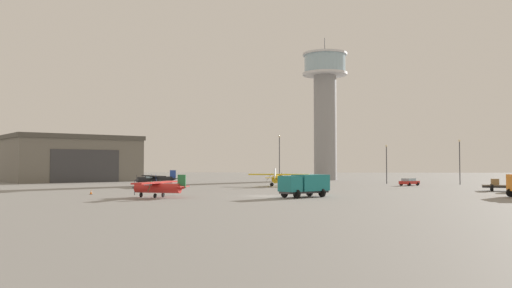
# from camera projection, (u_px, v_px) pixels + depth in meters

# --- Properties ---
(ground_plane) EXTENTS (400.00, 400.00, 0.00)m
(ground_plane) POSITION_uv_depth(u_px,v_px,m) (266.00, 196.00, 65.17)
(ground_plane) COLOR gray
(control_tower) EXTENTS (11.35, 11.35, 36.33)m
(control_tower) POSITION_uv_depth(u_px,v_px,m) (325.00, 101.00, 134.40)
(control_tower) COLOR gray
(control_tower) RESTS_ON ground_plane
(hangar) EXTENTS (34.15, 33.64, 10.58)m
(hangar) POSITION_uv_depth(u_px,v_px,m) (71.00, 159.00, 123.28)
(hangar) COLOR #6B665B
(hangar) RESTS_ON ground_plane
(airplane_red) EXTENTS (7.20, 9.22, 2.71)m
(airplane_red) POSITION_uv_depth(u_px,v_px,m) (158.00, 187.00, 62.03)
(airplane_red) COLOR red
(airplane_red) RESTS_ON ground_plane
(airplane_black) EXTENTS (7.42, 8.97, 2.89)m
(airplane_black) POSITION_uv_depth(u_px,v_px,m) (155.00, 179.00, 92.42)
(airplane_black) COLOR black
(airplane_black) RESTS_ON ground_plane
(airplane_yellow) EXTENTS (11.04, 8.66, 3.25)m
(airplane_yellow) POSITION_uv_depth(u_px,v_px,m) (278.00, 178.00, 94.62)
(airplane_yellow) COLOR gold
(airplane_yellow) RESTS_ON ground_plane
(truck_box_teal) EXTENTS (6.23, 6.11, 2.67)m
(truck_box_teal) POSITION_uv_depth(u_px,v_px,m) (305.00, 184.00, 62.78)
(truck_box_teal) COLOR #38383D
(truck_box_teal) RESTS_ON ground_plane
(car_red) EXTENTS (4.22, 4.30, 1.37)m
(car_red) POSITION_uv_depth(u_px,v_px,m) (409.00, 182.00, 97.27)
(car_red) COLOR red
(car_red) RESTS_ON ground_plane
(light_post_west) EXTENTS (0.44, 0.44, 8.80)m
(light_post_west) POSITION_uv_depth(u_px,v_px,m) (460.00, 158.00, 102.79)
(light_post_west) COLOR #38383D
(light_post_west) RESTS_ON ground_plane
(light_post_east) EXTENTS (0.44, 0.44, 7.93)m
(light_post_east) POSITION_uv_depth(u_px,v_px,m) (386.00, 160.00, 106.53)
(light_post_east) COLOR #38383D
(light_post_east) RESTS_ON ground_plane
(light_post_centre) EXTENTS (0.44, 0.44, 10.11)m
(light_post_centre) POSITION_uv_depth(u_px,v_px,m) (279.00, 155.00, 111.18)
(light_post_centre) COLOR #38383D
(light_post_centre) RESTS_ON ground_plane
(traffic_cone_near_left) EXTENTS (0.36, 0.36, 0.62)m
(traffic_cone_near_left) POSITION_uv_depth(u_px,v_px,m) (91.00, 192.00, 68.68)
(traffic_cone_near_left) COLOR black
(traffic_cone_near_left) RESTS_ON ground_plane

